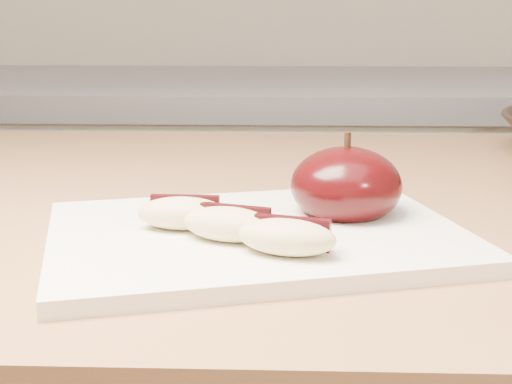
{
  "coord_description": "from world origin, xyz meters",
  "views": [
    {
      "loc": [
        -0.0,
        -0.1,
        1.05
      ],
      "look_at": [
        -0.02,
        0.36,
        0.94
      ],
      "focal_mm": 50.0,
      "sensor_mm": 36.0,
      "label": 1
    }
  ],
  "objects": [
    {
      "name": "back_cabinet",
      "position": [
        0.0,
        1.2,
        0.47
      ],
      "size": [
        2.4,
        0.62,
        0.94
      ],
      "color": "silver",
      "rests_on": "ground"
    },
    {
      "name": "apple_wedge_c",
      "position": [
        0.0,
        0.3,
        0.92
      ],
      "size": [
        0.07,
        0.04,
        0.02
      ],
      "rotation": [
        0.0,
        0.0,
        -0.27
      ],
      "color": "beige",
      "rests_on": "cutting_board"
    },
    {
      "name": "apple_half",
      "position": [
        0.04,
        0.4,
        0.93
      ],
      "size": [
        0.1,
        0.1,
        0.07
      ],
      "rotation": [
        0.0,
        0.0,
        -0.36
      ],
      "color": "black",
      "rests_on": "cutting_board"
    },
    {
      "name": "cutting_board",
      "position": [
        -0.02,
        0.36,
        0.91
      ],
      "size": [
        0.32,
        0.26,
        0.01
      ],
      "primitive_type": "cube",
      "rotation": [
        0.0,
        0.0,
        0.27
      ],
      "color": "white",
      "rests_on": "island_counter"
    },
    {
      "name": "apple_wedge_a",
      "position": [
        -0.07,
        0.35,
        0.92
      ],
      "size": [
        0.06,
        0.03,
        0.02
      ],
      "rotation": [
        0.0,
        0.0,
        -0.04
      ],
      "color": "beige",
      "rests_on": "cutting_board"
    },
    {
      "name": "apple_wedge_b",
      "position": [
        -0.04,
        0.33,
        0.92
      ],
      "size": [
        0.07,
        0.05,
        0.02
      ],
      "rotation": [
        0.0,
        0.0,
        -0.29
      ],
      "color": "beige",
      "rests_on": "cutting_board"
    }
  ]
}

